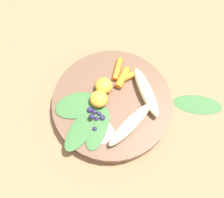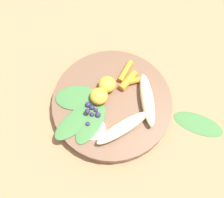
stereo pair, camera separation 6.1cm
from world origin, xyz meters
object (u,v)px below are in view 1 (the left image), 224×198
(banana_peeled_left, at_px, (146,92))
(orange_segment_near, at_px, (99,99))
(bowl, at_px, (112,103))
(kale_leaf_stray, at_px, (198,104))
(banana_peeled_right, at_px, (130,125))

(banana_peeled_left, xyz_separation_m, orange_segment_near, (0.11, 0.01, 0.00))
(bowl, height_order, kale_leaf_stray, bowl)
(bowl, xyz_separation_m, kale_leaf_stray, (-0.21, 0.02, -0.01))
(banana_peeled_left, bearing_deg, kale_leaf_stray, -115.52)
(orange_segment_near, relative_size, kale_leaf_stray, 0.35)
(banana_peeled_left, bearing_deg, bowl, 81.93)
(bowl, relative_size, orange_segment_near, 6.78)
(banana_peeled_right, bearing_deg, bowl, 75.71)
(orange_segment_near, bearing_deg, kale_leaf_stray, 176.19)
(bowl, distance_m, kale_leaf_stray, 0.21)
(bowl, height_order, banana_peeled_left, banana_peeled_left)
(banana_peeled_left, distance_m, banana_peeled_right, 0.09)
(kale_leaf_stray, bearing_deg, banana_peeled_left, -178.02)
(orange_segment_near, height_order, kale_leaf_stray, orange_segment_near)
(orange_segment_near, bearing_deg, banana_peeled_left, -175.51)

